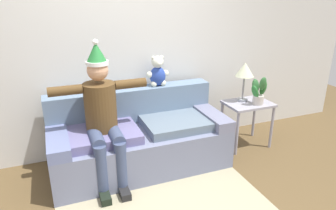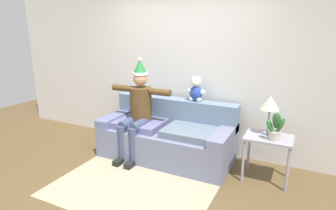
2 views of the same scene
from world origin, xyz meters
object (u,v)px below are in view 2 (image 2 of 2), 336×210
(potted_plant, at_px, (276,127))
(side_table, at_px, (268,144))
(teddy_bear, at_px, (196,90))
(table_lamp, at_px, (270,105))
(person_seated, at_px, (138,108))
(couch, at_px, (168,136))

(potted_plant, bearing_deg, side_table, 128.35)
(teddy_bear, distance_m, side_table, 1.31)
(table_lamp, bearing_deg, potted_plant, -59.07)
(side_table, bearing_deg, person_seated, -176.51)
(teddy_bear, xyz_separation_m, table_lamp, (1.11, -0.24, -0.03))
(person_seated, distance_m, table_lamp, 1.91)
(person_seated, relative_size, table_lamp, 2.98)
(side_table, height_order, potted_plant, potted_plant)
(side_table, xyz_separation_m, potted_plant, (0.08, -0.09, 0.27))
(couch, relative_size, potted_plant, 5.21)
(side_table, height_order, table_lamp, table_lamp)
(couch, distance_m, person_seated, 0.64)
(couch, xyz_separation_m, person_seated, (-0.43, -0.17, 0.45))
(person_seated, bearing_deg, teddy_bear, 29.86)
(teddy_bear, bearing_deg, side_table, -16.05)
(couch, height_order, person_seated, person_seated)
(side_table, bearing_deg, couch, 178.07)
(teddy_bear, bearing_deg, potted_plant, -19.18)
(couch, relative_size, table_lamp, 3.91)
(person_seated, relative_size, side_table, 2.51)
(person_seated, height_order, potted_plant, person_seated)
(couch, height_order, table_lamp, table_lamp)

